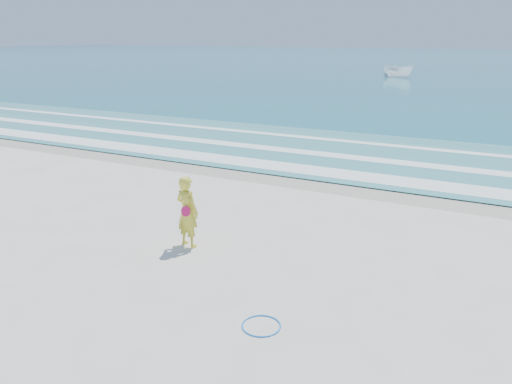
% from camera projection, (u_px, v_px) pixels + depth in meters
% --- Properties ---
extents(ground, '(400.00, 400.00, 0.00)m').
position_uv_depth(ground, '(156.00, 278.00, 11.29)').
color(ground, silver).
rests_on(ground, ground).
extents(wet_sand, '(400.00, 2.40, 0.00)m').
position_uv_depth(wet_sand, '(303.00, 180.00, 18.94)').
color(wet_sand, '#B2A893').
rests_on(wet_sand, ground).
extents(ocean, '(400.00, 190.00, 0.04)m').
position_uv_depth(ocean, '(480.00, 62.00, 100.53)').
color(ocean, '#19727F').
rests_on(ocean, ground).
extents(shallow, '(400.00, 10.00, 0.01)m').
position_uv_depth(shallow, '(343.00, 152.00, 23.17)').
color(shallow, '#59B7AD').
rests_on(shallow, ocean).
extents(foam_near, '(400.00, 1.40, 0.01)m').
position_uv_depth(foam_near, '(315.00, 171.00, 20.03)').
color(foam_near, white).
rests_on(foam_near, shallow).
extents(foam_mid, '(400.00, 0.90, 0.01)m').
position_uv_depth(foam_mid, '(338.00, 156.00, 22.49)').
color(foam_mid, white).
rests_on(foam_mid, shallow).
extents(foam_far, '(400.00, 0.60, 0.01)m').
position_uv_depth(foam_far, '(358.00, 142.00, 25.30)').
color(foam_far, white).
rests_on(foam_far, shallow).
extents(hoop, '(0.76, 0.76, 0.03)m').
position_uv_depth(hoop, '(261.00, 326.00, 9.43)').
color(hoop, '#0C77E9').
rests_on(hoop, ground).
extents(boat, '(4.45, 2.51, 1.62)m').
position_uv_depth(boat, '(398.00, 71.00, 63.65)').
color(boat, white).
rests_on(boat, ocean).
extents(woman, '(0.76, 0.58, 1.88)m').
position_uv_depth(woman, '(187.00, 212.00, 12.76)').
color(woman, gold).
rests_on(woman, ground).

